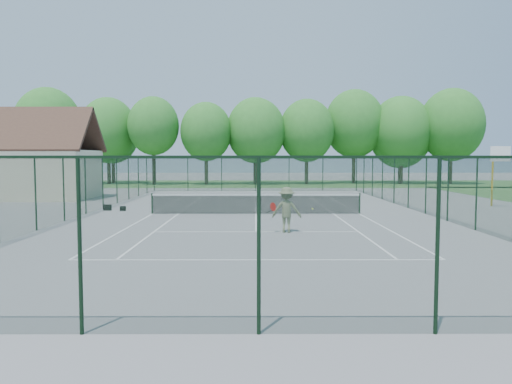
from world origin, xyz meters
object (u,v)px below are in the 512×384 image
basketball_goal (497,164)px  tennis_net (256,203)px  sports_bag_a (107,208)px  tennis_player (287,210)px

basketball_goal → tennis_net: bearing=-165.8°
basketball_goal → sports_bag_a: 23.07m
tennis_net → basketball_goal: bearing=14.2°
basketball_goal → tennis_player: 16.82m
tennis_player → sports_bag_a: bearing=139.4°
tennis_net → tennis_player: (1.21, -6.52, 0.33)m
tennis_net → sports_bag_a: 8.56m
tennis_net → basketball_goal: basketball_goal is taller
tennis_net → sports_bag_a: bearing=168.5°
tennis_net → tennis_player: tennis_player is taller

